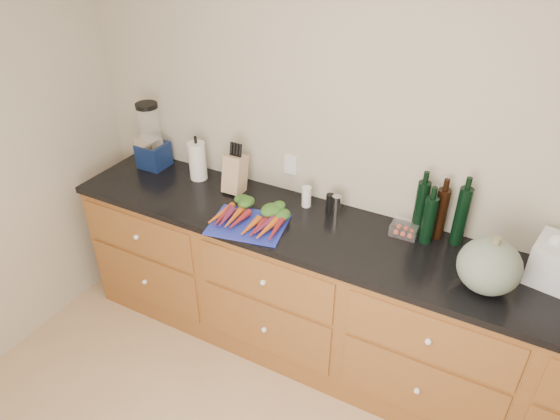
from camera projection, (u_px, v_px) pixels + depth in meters
The scene contains 14 objects.
wall_back at pixel (392, 157), 2.70m from camera, with size 4.10×0.05×2.60m, color #BBB29B.
cabinets at pixel (358, 310), 2.91m from camera, with size 3.60×0.64×0.90m.
countertop at pixel (365, 245), 2.66m from camera, with size 3.64×0.62×0.04m, color black.
cutting_board at pixel (248, 225), 2.78m from camera, with size 0.42×0.31×0.01m, color #202CA6.
carrots at pixel (252, 216), 2.80m from camera, with size 0.43×0.32×0.06m.
squash at pixel (489, 266), 2.28m from camera, with size 0.29×0.29×0.26m, color #596A5A.
blender_appliance at pixel (151, 140), 3.29m from camera, with size 0.18×0.18×0.44m.
paper_towel at pixel (198, 161), 3.18m from camera, with size 0.11×0.11×0.25m, color white.
knife_block at pixel (235, 174), 3.05m from camera, with size 0.12×0.12×0.23m, color tan.
grinder_salt at pixel (306, 197), 2.93m from camera, with size 0.05×0.05×0.13m, color white.
grinder_pepper at pixel (330, 204), 2.87m from camera, with size 0.05×0.05×0.12m, color black.
canister_chrome at pixel (336, 205), 2.85m from camera, with size 0.05×0.05×0.12m, color silver.
tomato_box at pixel (405, 229), 2.70m from camera, with size 0.14×0.12×0.07m, color white.
bottles at pixel (438, 214), 2.60m from camera, with size 0.28×0.14×0.33m.
Camera 1 is at (0.61, -0.81, 2.51)m, focal length 32.00 mm.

